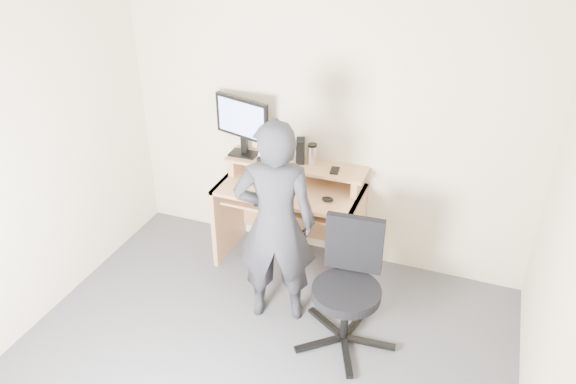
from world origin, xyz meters
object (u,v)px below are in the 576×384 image
Objects in this scene: desk at (293,204)px; monitor at (242,122)px; person at (275,224)px; office_chair at (349,281)px.

monitor is (-0.47, 0.06, 0.67)m from desk.
person is at bearing -36.15° from monitor.
monitor is 0.57× the size of office_chair.
person is at bearing 170.03° from office_chair.
office_chair is 0.66m from person.
person is (-0.58, 0.06, 0.31)m from office_chair.
person reaches higher than desk.
desk is at bearing 127.85° from office_chair.
monitor is 1.08m from person.
office_chair is at bearing -47.95° from desk.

